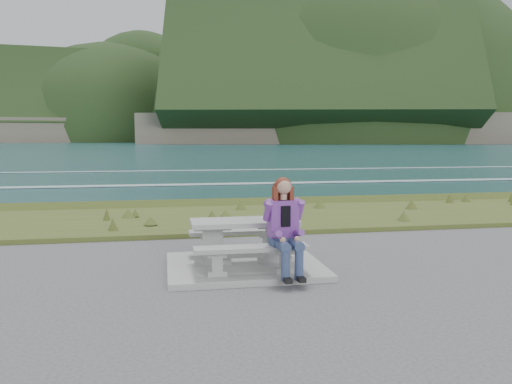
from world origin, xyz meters
The scene contains 9 objects.
concrete_slab centered at (0.00, 0.00, 0.05)m, with size 2.60×2.10×0.10m, color #A2A29D.
picnic_table centered at (0.00, 0.00, 0.68)m, with size 1.80×0.75×0.75m.
bench_landward centered at (0.00, -0.70, 0.45)m, with size 1.80×0.35×0.45m.
bench_seaward centered at (0.00, 0.70, 0.45)m, with size 1.80×0.35×0.45m.
grass_verge centered at (0.00, 5.00, 0.00)m, with size 160.00×4.50×0.22m, color #3F501E.
shore_drop centered at (0.00, 7.90, 0.00)m, with size 160.00×0.80×2.20m, color #675D4D.
ocean centered at (0.00, 25.09, -1.74)m, with size 1600.00×1600.00×0.09m.
headland_range centered at (190.22, 398.19, 9.95)m, with size 729.83×363.95×221.10m.
seated_woman centered at (0.52, -0.84, 0.66)m, with size 0.50×0.81×1.52m.
Camera 1 is at (-1.30, -8.21, 2.24)m, focal length 35.00 mm.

